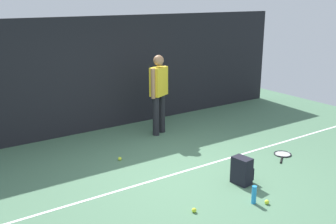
% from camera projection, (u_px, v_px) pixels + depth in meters
% --- Properties ---
extents(ground_plane, '(12.00, 12.00, 0.00)m').
position_uv_depth(ground_plane, '(182.00, 175.00, 6.69)').
color(ground_plane, '#4C7556').
extents(back_fence, '(10.00, 0.10, 2.47)m').
position_uv_depth(back_fence, '(100.00, 74.00, 8.72)').
color(back_fence, black).
rests_on(back_fence, ground).
extents(court_line, '(9.00, 0.05, 0.00)m').
position_uv_depth(court_line, '(178.00, 173.00, 6.77)').
color(court_line, white).
rests_on(court_line, ground).
extents(tennis_player, '(0.49, 0.37, 1.70)m').
position_uv_depth(tennis_player, '(159.00, 90.00, 8.46)').
color(tennis_player, black).
rests_on(tennis_player, ground).
extents(tennis_racket, '(0.60, 0.50, 0.03)m').
position_uv_depth(tennis_racket, '(283.00, 155.00, 7.53)').
color(tennis_racket, black).
rests_on(tennis_racket, ground).
extents(backpack, '(0.31, 0.32, 0.44)m').
position_uv_depth(backpack, '(242.00, 171.00, 6.35)').
color(backpack, black).
rests_on(backpack, ground).
extents(tennis_ball_near_player, '(0.07, 0.07, 0.07)m').
position_uv_depth(tennis_ball_near_player, '(120.00, 159.00, 7.28)').
color(tennis_ball_near_player, '#CCE033').
rests_on(tennis_ball_near_player, ground).
extents(tennis_ball_by_fence, '(0.07, 0.07, 0.07)m').
position_uv_depth(tennis_ball_by_fence, '(267.00, 202.00, 5.75)').
color(tennis_ball_by_fence, '#CCE033').
rests_on(tennis_ball_by_fence, ground).
extents(tennis_ball_mid_court, '(0.07, 0.07, 0.07)m').
position_uv_depth(tennis_ball_mid_court, '(194.00, 210.00, 5.53)').
color(tennis_ball_mid_court, '#CCE033').
rests_on(tennis_ball_mid_court, ground).
extents(water_bottle, '(0.07, 0.07, 0.27)m').
position_uv_depth(water_bottle, '(254.00, 195.00, 5.75)').
color(water_bottle, '#268CD8').
rests_on(water_bottle, ground).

